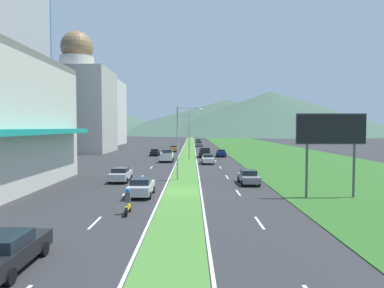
# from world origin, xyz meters

# --- Properties ---
(ground_plane) EXTENTS (600.00, 600.00, 0.00)m
(ground_plane) POSITION_xyz_m (0.00, 0.00, 0.00)
(ground_plane) COLOR #2D2D30
(grass_median) EXTENTS (3.20, 240.00, 0.06)m
(grass_median) POSITION_xyz_m (0.00, 60.00, 0.03)
(grass_median) COLOR #477F33
(grass_median) RESTS_ON ground_plane
(grass_verge_right) EXTENTS (24.00, 240.00, 0.06)m
(grass_verge_right) POSITION_xyz_m (20.60, 60.00, 0.03)
(grass_verge_right) COLOR #2D6023
(grass_verge_right) RESTS_ON ground_plane
(lane_dash_left_1) EXTENTS (0.16, 2.80, 0.01)m
(lane_dash_left_1) POSITION_xyz_m (-5.10, -10.12, 0.01)
(lane_dash_left_1) COLOR silver
(lane_dash_left_1) RESTS_ON ground_plane
(lane_dash_left_2) EXTENTS (0.16, 2.80, 0.01)m
(lane_dash_left_2) POSITION_xyz_m (-5.10, -0.25, 0.01)
(lane_dash_left_2) COLOR silver
(lane_dash_left_2) RESTS_ON ground_plane
(lane_dash_left_3) EXTENTS (0.16, 2.80, 0.01)m
(lane_dash_left_3) POSITION_xyz_m (-5.10, 9.63, 0.01)
(lane_dash_left_3) COLOR silver
(lane_dash_left_3) RESTS_ON ground_plane
(lane_dash_left_4) EXTENTS (0.16, 2.80, 0.01)m
(lane_dash_left_4) POSITION_xyz_m (-5.10, 19.51, 0.01)
(lane_dash_left_4) COLOR silver
(lane_dash_left_4) RESTS_ON ground_plane
(lane_dash_left_5) EXTENTS (0.16, 2.80, 0.01)m
(lane_dash_left_5) POSITION_xyz_m (-5.10, 29.38, 0.01)
(lane_dash_left_5) COLOR silver
(lane_dash_left_5) RESTS_ON ground_plane
(lane_dash_left_6) EXTENTS (0.16, 2.80, 0.01)m
(lane_dash_left_6) POSITION_xyz_m (-5.10, 39.26, 0.01)
(lane_dash_left_6) COLOR silver
(lane_dash_left_6) RESTS_ON ground_plane
(lane_dash_left_7) EXTENTS (0.16, 2.80, 0.01)m
(lane_dash_left_7) POSITION_xyz_m (-5.10, 49.14, 0.01)
(lane_dash_left_7) COLOR silver
(lane_dash_left_7) RESTS_ON ground_plane
(lane_dash_left_8) EXTENTS (0.16, 2.80, 0.01)m
(lane_dash_left_8) POSITION_xyz_m (-5.10, 59.01, 0.01)
(lane_dash_left_8) COLOR silver
(lane_dash_left_8) RESTS_ON ground_plane
(lane_dash_left_9) EXTENTS (0.16, 2.80, 0.01)m
(lane_dash_left_9) POSITION_xyz_m (-5.10, 68.89, 0.01)
(lane_dash_left_9) COLOR silver
(lane_dash_left_9) RESTS_ON ground_plane
(lane_dash_right_1) EXTENTS (0.16, 2.80, 0.01)m
(lane_dash_right_1) POSITION_xyz_m (5.10, -10.12, 0.01)
(lane_dash_right_1) COLOR silver
(lane_dash_right_1) RESTS_ON ground_plane
(lane_dash_right_2) EXTENTS (0.16, 2.80, 0.01)m
(lane_dash_right_2) POSITION_xyz_m (5.10, -0.25, 0.01)
(lane_dash_right_2) COLOR silver
(lane_dash_right_2) RESTS_ON ground_plane
(lane_dash_right_3) EXTENTS (0.16, 2.80, 0.01)m
(lane_dash_right_3) POSITION_xyz_m (5.10, 9.63, 0.01)
(lane_dash_right_3) COLOR silver
(lane_dash_right_3) RESTS_ON ground_plane
(lane_dash_right_4) EXTENTS (0.16, 2.80, 0.01)m
(lane_dash_right_4) POSITION_xyz_m (5.10, 19.51, 0.01)
(lane_dash_right_4) COLOR silver
(lane_dash_right_4) RESTS_ON ground_plane
(lane_dash_right_5) EXTENTS (0.16, 2.80, 0.01)m
(lane_dash_right_5) POSITION_xyz_m (5.10, 29.38, 0.01)
(lane_dash_right_5) COLOR silver
(lane_dash_right_5) RESTS_ON ground_plane
(lane_dash_right_6) EXTENTS (0.16, 2.80, 0.01)m
(lane_dash_right_6) POSITION_xyz_m (5.10, 39.26, 0.01)
(lane_dash_right_6) COLOR silver
(lane_dash_right_6) RESTS_ON ground_plane
(lane_dash_right_7) EXTENTS (0.16, 2.80, 0.01)m
(lane_dash_right_7) POSITION_xyz_m (5.10, 49.14, 0.01)
(lane_dash_right_7) COLOR silver
(lane_dash_right_7) RESTS_ON ground_plane
(lane_dash_right_8) EXTENTS (0.16, 2.80, 0.01)m
(lane_dash_right_8) POSITION_xyz_m (5.10, 59.01, 0.01)
(lane_dash_right_8) COLOR silver
(lane_dash_right_8) RESTS_ON ground_plane
(lane_dash_right_9) EXTENTS (0.16, 2.80, 0.01)m
(lane_dash_right_9) POSITION_xyz_m (5.10, 68.89, 0.01)
(lane_dash_right_9) COLOR silver
(lane_dash_right_9) RESTS_ON ground_plane
(edge_line_median_left) EXTENTS (0.16, 240.00, 0.01)m
(edge_line_median_left) POSITION_xyz_m (-1.75, 60.00, 0.01)
(edge_line_median_left) COLOR silver
(edge_line_median_left) RESTS_ON ground_plane
(edge_line_median_right) EXTENTS (0.16, 240.00, 0.01)m
(edge_line_median_right) POSITION_xyz_m (1.75, 60.00, 0.01)
(edge_line_median_right) COLOR silver
(edge_line_median_right) RESTS_ON ground_plane
(domed_building) EXTENTS (15.65, 15.65, 28.86)m
(domed_building) POSITION_xyz_m (-26.61, 52.13, 11.49)
(domed_building) COLOR #B7B2A8
(domed_building) RESTS_ON ground_plane
(midrise_colored) EXTENTS (16.48, 16.48, 22.00)m
(midrise_colored) POSITION_xyz_m (-32.02, 91.00, 11.00)
(midrise_colored) COLOR silver
(midrise_colored) RESTS_ON ground_plane
(hill_far_left) EXTENTS (190.15, 190.15, 41.11)m
(hill_far_left) POSITION_xyz_m (-111.33, 283.37, 20.56)
(hill_far_left) COLOR #3D5647
(hill_far_left) RESTS_ON ground_plane
(hill_far_center) EXTENTS (237.92, 237.92, 32.18)m
(hill_far_center) POSITION_xyz_m (34.89, 294.58, 16.09)
(hill_far_center) COLOR #3D5647
(hill_far_center) RESTS_ON ground_plane
(hill_far_right) EXTENTS (211.36, 211.36, 35.98)m
(hill_far_right) POSITION_xyz_m (66.80, 256.63, 17.99)
(hill_far_right) COLOR #3D5647
(hill_far_right) RESTS_ON ground_plane
(street_lamp_near) EXTENTS (2.90, 0.43, 8.23)m
(street_lamp_near) POSITION_xyz_m (-0.36, 7.09, 4.79)
(street_lamp_near) COLOR #99999E
(street_lamp_near) RESTS_ON ground_plane
(street_lamp_mid) EXTENTS (2.62, 0.33, 8.58)m
(street_lamp_mid) POSITION_xyz_m (0.11, 32.53, 4.94)
(street_lamp_mid) COLOR #99999E
(street_lamp_mid) RESTS_ON ground_plane
(billboard_roadside) EXTENTS (5.83, 0.28, 7.07)m
(billboard_roadside) POSITION_xyz_m (12.47, -2.64, 5.44)
(billboard_roadside) COLOR #4C4C51
(billboard_roadside) RESTS_ON ground_plane
(car_0) EXTENTS (1.92, 4.66, 1.51)m
(car_0) POSITION_xyz_m (-3.61, 53.24, 0.79)
(car_0) COLOR #C6842D
(car_0) RESTS_ON ground_plane
(car_1) EXTENTS (2.03, 4.31, 1.51)m
(car_1) POSITION_xyz_m (3.17, 76.11, 0.77)
(car_1) COLOR slate
(car_1) RESTS_ON ground_plane
(car_2) EXTENTS (1.97, 4.31, 1.55)m
(car_2) POSITION_xyz_m (3.34, 98.63, 0.80)
(car_2) COLOR #0C5128
(car_2) RESTS_ON ground_plane
(car_3) EXTENTS (1.86, 4.18, 1.46)m
(car_3) POSITION_xyz_m (6.81, 38.55, 0.76)
(car_3) COLOR navy
(car_3) RESTS_ON ground_plane
(car_4) EXTENTS (1.92, 4.44, 1.46)m
(car_4) POSITION_xyz_m (6.85, 4.61, 0.74)
(car_4) COLOR slate
(car_4) RESTS_ON ground_plane
(car_5) EXTENTS (1.99, 4.57, 1.56)m
(car_5) POSITION_xyz_m (-3.46, -1.73, 0.79)
(car_5) COLOR #B2B2B7
(car_5) RESTS_ON ground_plane
(car_6) EXTENTS (1.98, 4.34, 1.55)m
(car_6) POSITION_xyz_m (-6.86, 6.12, 0.79)
(car_6) COLOR #B2B2B7
(car_6) RESTS_ON ground_plane
(car_7) EXTENTS (1.87, 4.16, 1.47)m
(car_7) POSITION_xyz_m (-6.89, 41.01, 0.75)
(car_7) COLOR black
(car_7) RESTS_ON ground_plane
(car_8) EXTENTS (1.96, 4.76, 1.54)m
(car_8) POSITION_xyz_m (3.51, 25.00, 0.79)
(car_8) COLOR silver
(car_8) RESTS_ON ground_plane
(car_9) EXTENTS (1.98, 4.78, 1.52)m
(car_9) POSITION_xyz_m (-6.76, -17.15, 0.77)
(car_9) COLOR black
(car_9) RESTS_ON ground_plane
(pickup_truck_0) EXTENTS (2.18, 5.40, 2.00)m
(pickup_truck_0) POSITION_xyz_m (3.46, 37.21, 0.98)
(pickup_truck_0) COLOR black
(pickup_truck_0) RESTS_ON ground_plane
(pickup_truck_1) EXTENTS (2.18, 5.40, 2.00)m
(pickup_truck_1) POSITION_xyz_m (-3.41, 28.61, 0.98)
(pickup_truck_1) COLOR silver
(pickup_truck_1) RESTS_ON ground_plane
(motorcycle_rider) EXTENTS (0.36, 2.00, 1.80)m
(motorcycle_rider) POSITION_xyz_m (-3.44, -8.02, 0.75)
(motorcycle_rider) COLOR black
(motorcycle_rider) RESTS_ON ground_plane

